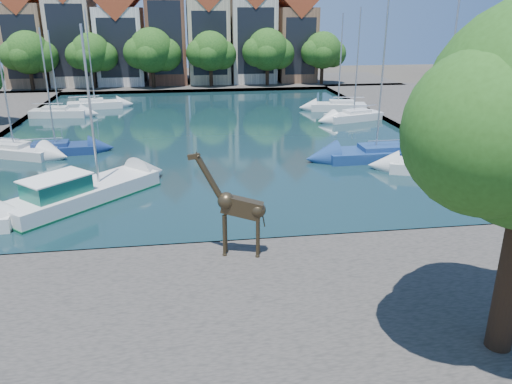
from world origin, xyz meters
TOP-DOWN VIEW (x-y plane):
  - ground at (0.00, 0.00)m, footprint 160.00×160.00m
  - water_basin at (0.00, 24.00)m, footprint 38.00×50.00m
  - near_quay at (0.00, -7.00)m, footprint 50.00×14.00m
  - far_quay at (0.00, 56.00)m, footprint 60.00×16.00m
  - right_quay at (25.00, 24.00)m, footprint 14.00×52.00m
  - townhouse_west_end at (-23.00, 55.99)m, footprint 5.44×9.18m
  - townhouse_west_mid at (-17.00, 55.99)m, footprint 5.94×9.18m
  - townhouse_west_inner at (-10.50, 55.99)m, footprint 6.43×9.18m
  - townhouse_center at (-4.00, 55.99)m, footprint 5.44×9.18m
  - townhouse_east_inner at (2.00, 55.99)m, footprint 5.94×9.18m
  - townhouse_east_mid at (8.50, 55.99)m, footprint 6.43×9.18m
  - townhouse_east_end at (15.00, 55.99)m, footprint 5.44×9.18m
  - far_tree_far_west at (-21.90, 50.49)m, footprint 7.28×5.60m
  - far_tree_west at (-13.91, 50.49)m, footprint 6.76×5.20m
  - far_tree_mid_west at (-5.89, 50.49)m, footprint 7.80×6.00m
  - far_tree_mid_east at (2.10, 50.49)m, footprint 7.02×5.40m
  - far_tree_east at (10.11, 50.49)m, footprint 7.54×5.80m
  - far_tree_far_east at (18.09, 50.49)m, footprint 6.76×5.20m
  - giraffe_statue at (-0.02, -1.44)m, footprint 3.15×1.07m
  - motorsailer at (-8.22, 7.03)m, footprint 8.44×8.54m
  - sailboat_left_b at (-12.00, 18.38)m, footprint 6.20×2.59m
  - sailboat_left_c at (-15.00, 18.21)m, footprint 6.83×4.72m
  - sailboat_left_d at (-15.00, 33.37)m, footprint 5.85×2.50m
  - sailboat_left_e at (-12.00, 37.75)m, footprint 6.23×3.15m
  - sailboat_right_a at (15.00, 9.51)m, footprint 6.89×4.35m
  - sailboat_right_b at (12.00, 13.26)m, footprint 7.55×2.81m
  - sailboat_right_c at (15.00, 27.15)m, footprint 6.25×3.70m
  - sailboat_right_d at (15.00, 32.52)m, footprint 6.32×3.22m

SIDE VIEW (x-z plane):
  - ground at x=0.00m, z-range 0.00..0.00m
  - water_basin at x=0.00m, z-range 0.00..0.08m
  - near_quay at x=0.00m, z-range 0.00..0.50m
  - far_quay at x=0.00m, z-range 0.00..0.50m
  - right_quay at x=25.00m, z-range 0.00..0.50m
  - sailboat_left_b at x=-12.00m, z-range -4.09..5.25m
  - sailboat_left_c at x=-15.00m, z-range -4.50..5.75m
  - sailboat_left_d at x=-15.00m, z-range -3.69..4.99m
  - sailboat_right_c at x=15.00m, z-range -4.74..6.06m
  - sailboat_right_a at x=15.00m, z-range -5.21..6.54m
  - sailboat_left_e at x=-12.00m, z-range -4.64..5.99m
  - sailboat_right_b at x=12.00m, z-range -6.15..7.51m
  - sailboat_right_d at x=15.00m, z-range -4.44..5.83m
  - motorsailer at x=-8.22m, z-range -4.08..5.74m
  - giraffe_statue at x=-0.02m, z-range 0.46..5.00m
  - far_tree_west at x=-13.91m, z-range 1.40..8.76m
  - far_tree_far_east at x=18.09m, z-range 1.40..8.76m
  - far_tree_mid_east at x=2.10m, z-range 1.37..8.89m
  - far_tree_far_west at x=-21.90m, z-range 1.34..9.02m
  - far_tree_east at x=10.11m, z-range 1.32..9.16m
  - far_tree_mid_west at x=-5.89m, z-range 1.29..9.29m
  - townhouse_east_end at x=15.00m, z-range -0.11..14.32m
  - townhouse_west_inner at x=-10.50m, z-range -0.22..14.92m
  - townhouse_west_end at x=-23.00m, z-range -0.11..14.83m
  - townhouse_east_inner at x=2.00m, z-range -0.16..15.63m
  - townhouse_east_mid at x=8.50m, z-range -0.22..16.43m
  - townhouse_west_mid at x=-17.00m, z-range -0.16..16.63m
  - townhouse_center at x=-4.00m, z-range -0.10..16.83m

